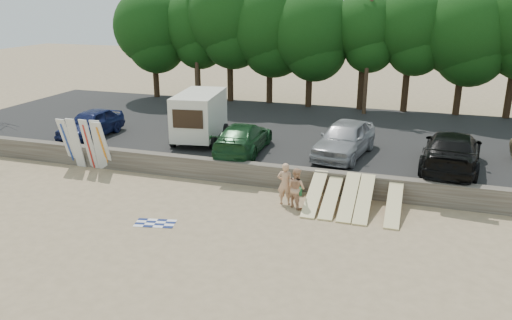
% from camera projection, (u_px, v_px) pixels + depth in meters
% --- Properties ---
extents(ground, '(120.00, 120.00, 0.00)m').
position_uv_depth(ground, '(265.00, 214.00, 19.43)').
color(ground, tan).
rests_on(ground, ground).
extents(seawall, '(44.00, 0.50, 1.00)m').
position_uv_depth(seawall, '(285.00, 177.00, 21.99)').
color(seawall, '#6B6356').
rests_on(seawall, ground).
extents(parking_lot, '(44.00, 14.50, 0.70)m').
position_uv_depth(parking_lot, '(318.00, 137.00, 28.82)').
color(parking_lot, '#282828').
rests_on(parking_lot, ground).
extents(treeline, '(33.20, 6.56, 9.11)m').
position_uv_depth(treeline, '(329.00, 25.00, 33.49)').
color(treeline, '#382616').
rests_on(treeline, parking_lot).
extents(utility_poles, '(25.80, 0.26, 9.00)m').
position_uv_depth(utility_poles, '(369.00, 41.00, 31.63)').
color(utility_poles, '#473321').
rests_on(utility_poles, parking_lot).
extents(box_trailer, '(2.79, 4.33, 2.60)m').
position_uv_depth(box_trailer, '(200.00, 114.00, 26.35)').
color(box_trailer, beige).
rests_on(box_trailer, parking_lot).
extents(car_0, '(1.87, 4.48, 1.52)m').
position_uv_depth(car_0, '(91.00, 124.00, 27.35)').
color(car_0, '#141D48').
rests_on(car_0, parking_lot).
extents(car_1, '(2.31, 5.14, 1.46)m').
position_uv_depth(car_1, '(243.00, 138.00, 24.69)').
color(car_1, '#173F1F').
rests_on(car_1, parking_lot).
extents(car_2, '(2.86, 5.32, 1.72)m').
position_uv_depth(car_2, '(345.00, 139.00, 24.05)').
color(car_2, '#999A9E').
rests_on(car_2, parking_lot).
extents(car_3, '(2.98, 6.10, 1.71)m').
position_uv_depth(car_3, '(452.00, 151.00, 22.19)').
color(car_3, black).
rests_on(car_3, parking_lot).
extents(surfboard_upright_0, '(0.55, 0.81, 2.52)m').
position_uv_depth(surfboard_upright_0, '(68.00, 142.00, 24.53)').
color(surfboard_upright_0, silver).
rests_on(surfboard_upright_0, ground).
extents(surfboard_upright_1, '(0.51, 0.58, 2.56)m').
position_uv_depth(surfboard_upright_1, '(76.00, 143.00, 24.31)').
color(surfboard_upright_1, silver).
rests_on(surfboard_upright_1, ground).
extents(surfboard_upright_2, '(0.58, 0.64, 2.56)m').
position_uv_depth(surfboard_upright_2, '(89.00, 144.00, 24.14)').
color(surfboard_upright_2, silver).
rests_on(surfboard_upright_2, ground).
extents(surfboard_upright_3, '(0.56, 0.60, 2.57)m').
position_uv_depth(surfboard_upright_3, '(99.00, 145.00, 24.01)').
color(surfboard_upright_3, silver).
rests_on(surfboard_upright_3, ground).
extents(surfboard_upright_4, '(0.54, 0.82, 2.51)m').
position_uv_depth(surfboard_upright_4, '(103.00, 146.00, 23.96)').
color(surfboard_upright_4, silver).
rests_on(surfboard_upright_4, ground).
extents(surfboard_low_0, '(0.56, 2.87, 1.03)m').
position_uv_depth(surfboard_low_0, '(315.00, 193.00, 20.16)').
color(surfboard_low_0, beige).
rests_on(surfboard_low_0, ground).
extents(surfboard_low_1, '(0.56, 2.89, 0.93)m').
position_uv_depth(surfboard_low_1, '(331.00, 196.00, 20.02)').
color(surfboard_low_1, beige).
rests_on(surfboard_low_1, ground).
extents(surfboard_low_2, '(0.56, 2.85, 1.07)m').
position_uv_depth(surfboard_low_2, '(349.00, 197.00, 19.75)').
color(surfboard_low_2, beige).
rests_on(surfboard_low_2, ground).
extents(surfboard_low_3, '(0.56, 2.85, 1.07)m').
position_uv_depth(surfboard_low_3, '(364.00, 199.00, 19.57)').
color(surfboard_low_3, beige).
rests_on(surfboard_low_3, ground).
extents(surfboard_low_4, '(0.56, 2.89, 0.95)m').
position_uv_depth(surfboard_low_4, '(394.00, 203.00, 19.28)').
color(surfboard_low_4, beige).
rests_on(surfboard_low_4, ground).
extents(beachgoer_a, '(0.67, 0.46, 1.77)m').
position_uv_depth(beachgoer_a, '(285.00, 184.00, 20.13)').
color(beachgoer_a, tan).
rests_on(beachgoer_a, ground).
extents(beachgoer_b, '(1.02, 0.97, 1.65)m').
position_uv_depth(beachgoer_b, '(296.00, 188.00, 19.87)').
color(beachgoer_b, tan).
rests_on(beachgoer_b, ground).
extents(cooler, '(0.43, 0.37, 0.32)m').
position_uv_depth(cooler, '(298.00, 191.00, 21.34)').
color(cooler, '#238147').
rests_on(cooler, ground).
extents(gear_bag, '(0.32, 0.27, 0.22)m').
position_uv_depth(gear_bag, '(311.00, 198.00, 20.77)').
color(gear_bag, '#ED5A1B').
rests_on(gear_bag, ground).
extents(beach_towel, '(1.78, 1.78, 0.00)m').
position_uv_depth(beach_towel, '(155.00, 223.00, 18.66)').
color(beach_towel, white).
rests_on(beach_towel, ground).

